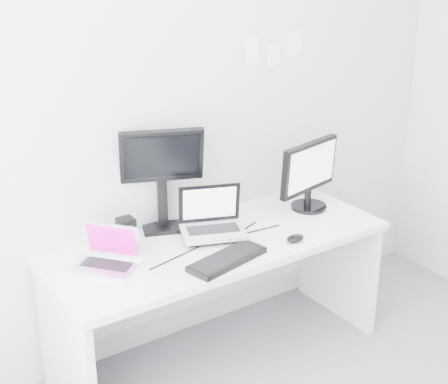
% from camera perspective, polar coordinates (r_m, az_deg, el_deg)
% --- Properties ---
extents(back_wall, '(3.60, 0.00, 3.60)m').
position_cam_1_polar(back_wall, '(3.52, -3.67, 7.08)').
color(back_wall, '#BBBEC1').
rests_on(back_wall, ground).
extents(desk, '(1.80, 0.70, 0.73)m').
position_cam_1_polar(desk, '(3.63, -0.44, -9.32)').
color(desk, white).
rests_on(desk, ground).
extents(macbook, '(0.35, 0.36, 0.22)m').
position_cam_1_polar(macbook, '(3.17, -10.26, -4.80)').
color(macbook, silver).
rests_on(macbook, desk).
extents(speaker, '(0.10, 0.10, 0.16)m').
position_cam_1_polar(speaker, '(3.37, -8.40, -3.53)').
color(speaker, black).
rests_on(speaker, desk).
extents(dell_laptop, '(0.40, 0.36, 0.27)m').
position_cam_1_polar(dell_laptop, '(3.42, -0.92, -1.94)').
color(dell_laptop, '#B3B5BB').
rests_on(dell_laptop, desk).
extents(rear_monitor, '(0.46, 0.30, 0.59)m').
position_cam_1_polar(rear_monitor, '(3.47, -5.36, 1.18)').
color(rear_monitor, black).
rests_on(rear_monitor, desk).
extents(samsung_monitor, '(0.49, 0.30, 0.41)m').
position_cam_1_polar(samsung_monitor, '(3.80, 7.44, 1.49)').
color(samsung_monitor, black).
rests_on(samsung_monitor, desk).
extents(keyboard, '(0.45, 0.24, 0.03)m').
position_cam_1_polar(keyboard, '(3.23, 0.27, -5.82)').
color(keyboard, black).
rests_on(keyboard, desk).
extents(mouse, '(0.11, 0.08, 0.03)m').
position_cam_1_polar(mouse, '(3.45, 6.15, -3.99)').
color(mouse, black).
rests_on(mouse, desk).
extents(wall_note_0, '(0.10, 0.00, 0.14)m').
position_cam_1_polar(wall_note_0, '(3.70, 2.42, 12.10)').
color(wall_note_0, white).
rests_on(wall_note_0, back_wall).
extents(wall_note_1, '(0.09, 0.00, 0.13)m').
position_cam_1_polar(wall_note_1, '(3.80, 4.27, 11.69)').
color(wall_note_1, white).
rests_on(wall_note_1, back_wall).
extents(wall_note_2, '(0.10, 0.00, 0.14)m').
position_cam_1_polar(wall_note_2, '(3.89, 6.07, 12.60)').
color(wall_note_2, white).
rests_on(wall_note_2, back_wall).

